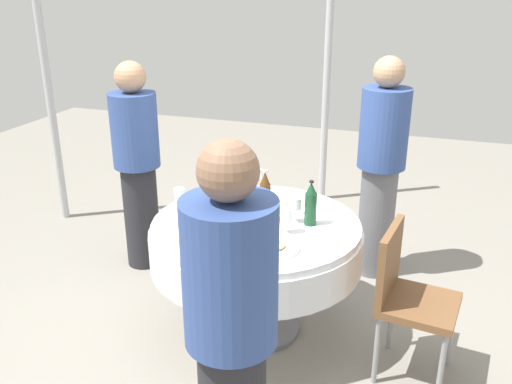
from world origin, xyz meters
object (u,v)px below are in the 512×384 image
dining_table (256,245)px  bottle_dark_green_west (208,205)px  wine_glass_outer (257,175)px  person_far (137,163)px  bottle_brown_far (265,198)px  person_west (231,343)px  bottle_amber_left (244,209)px  wine_glass_mid (287,216)px  plate_front (292,206)px  wine_glass_front (205,229)px  bottle_dark_green_right (311,204)px  plate_near (246,205)px  person_right (381,166)px  chair_north (406,290)px  bottle_amber_mid (226,195)px  wine_glass_north (295,204)px  plate_rear (276,247)px  wine_glass_left (180,195)px  bottle_green_north (217,181)px

dining_table → bottle_dark_green_west: bearing=-57.6°
wine_glass_outer → person_far: 0.94m
bottle_dark_green_west → bottle_brown_far: size_ratio=0.92×
person_west → person_far: 2.30m
dining_table → bottle_brown_far: (-0.03, 0.04, 0.30)m
bottle_amber_left → wine_glass_mid: 0.25m
person_west → dining_table: bearing=-90.0°
wine_glass_outer → bottle_brown_far: bearing=23.9°
bottle_dark_green_west → plate_front: bearing=138.8°
wine_glass_front → person_west: size_ratio=0.09×
bottle_dark_green_right → plate_near: bottle_dark_green_right is taller
wine_glass_mid → wine_glass_front: bearing=-49.3°
bottle_brown_far → wine_glass_outer: bearing=-156.1°
person_west → bottle_dark_green_right: bearing=-103.8°
plate_near → person_right: bearing=136.0°
bottle_brown_far → bottle_amber_left: bearing=-31.6°
person_far → chair_north: person_far is taller
bottle_amber_mid → wine_glass_north: bottle_amber_mid is taller
plate_near → plate_rear: size_ratio=0.81×
person_west → chair_north: bearing=-131.0°
bottle_brown_far → plate_front: bottle_brown_far is taller
bottle_dark_green_right → wine_glass_north: (-0.01, -0.10, -0.02)m
bottle_dark_green_right → wine_glass_front: size_ratio=1.84×
wine_glass_north → wine_glass_front: wine_glass_north is taller
dining_table → bottle_brown_far: bearing=126.1°
bottle_amber_left → wine_glass_left: size_ratio=1.89×
bottle_brown_far → wine_glass_north: (-0.05, 0.17, -0.04)m
wine_glass_left → person_right: person_right is taller
bottle_amber_left → wine_glass_mid: bearing=95.5°
wine_glass_mid → plate_front: (-0.37, -0.07, -0.09)m
plate_rear → person_far: 1.56m
bottle_dark_green_right → chair_north: (0.20, 0.59, -0.35)m
person_west → wine_glass_outer: bearing=-89.0°
bottle_brown_far → wine_glass_outer: 0.53m
bottle_brown_far → wine_glass_mid: size_ratio=2.16×
bottle_dark_green_west → person_far: 1.11m
bottle_green_north → person_far: person_far is taller
bottle_dark_green_west → bottle_brown_far: 0.34m
plate_front → person_west: (1.55, 0.19, 0.10)m
bottle_dark_green_west → bottle_green_north: same height
wine_glass_front → plate_rear: size_ratio=0.59×
plate_near → person_far: person_far is taller
plate_rear → bottle_dark_green_right: bearing=165.6°
bottle_amber_mid → person_west: bearing=22.5°
person_right → person_far: person_right is taller
wine_glass_left → bottle_brown_far: bearing=90.9°
bottle_amber_left → person_right: size_ratio=0.17×
plate_rear → person_right: size_ratio=0.16×
bottle_amber_mid → chair_north: 1.16m
wine_glass_north → person_right: 0.98m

